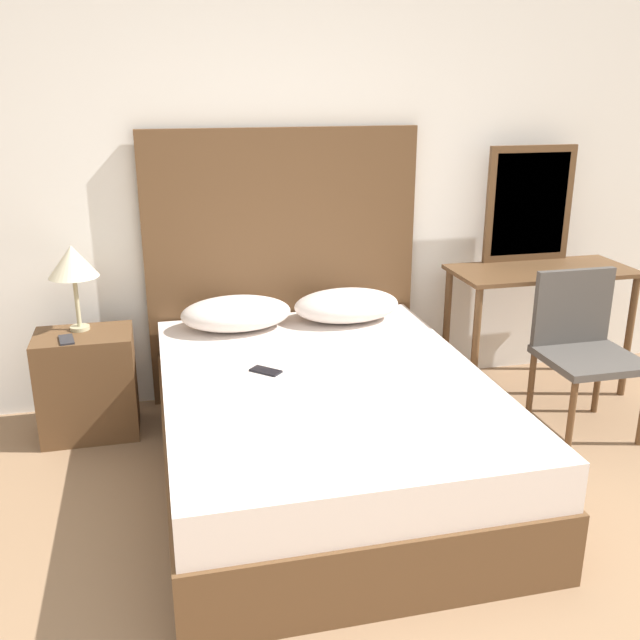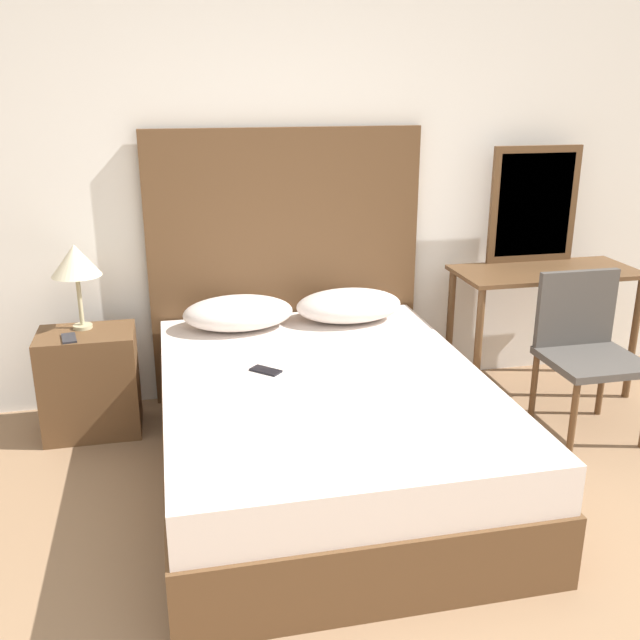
% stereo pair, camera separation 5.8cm
% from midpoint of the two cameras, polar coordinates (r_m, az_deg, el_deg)
% --- Properties ---
extents(wall_back, '(10.00, 0.06, 2.70)m').
position_cam_midpoint_polar(wall_back, '(4.23, -4.43, 11.65)').
color(wall_back, white).
rests_on(wall_back, ground_plane).
extents(bed, '(1.53, 2.05, 0.53)m').
position_cam_midpoint_polar(bed, '(3.49, -0.08, -8.62)').
color(bed, brown).
rests_on(bed, ground_plane).
extents(headboard, '(1.61, 0.05, 1.61)m').
position_cam_midpoint_polar(headboard, '(4.26, -3.36, 4.28)').
color(headboard, brown).
rests_on(headboard, ground_plane).
extents(pillow_left, '(0.62, 0.39, 0.18)m').
position_cam_midpoint_polar(pillow_left, '(4.02, -7.13, 0.53)').
color(pillow_left, silver).
rests_on(pillow_left, bed).
extents(pillow_right, '(0.62, 0.39, 0.18)m').
position_cam_midpoint_polar(pillow_right, '(4.13, 1.74, 1.18)').
color(pillow_right, silver).
rests_on(pillow_right, bed).
extents(phone_on_bed, '(0.16, 0.15, 0.01)m').
position_cam_midpoint_polar(phone_on_bed, '(3.44, -4.84, -4.08)').
color(phone_on_bed, black).
rests_on(phone_on_bed, bed).
extents(nightstand, '(0.51, 0.36, 0.58)m').
position_cam_midpoint_polar(nightstand, '(4.10, -18.46, -4.88)').
color(nightstand, brown).
rests_on(nightstand, ground_plane).
extents(table_lamp, '(0.26, 0.26, 0.46)m').
position_cam_midpoint_polar(table_lamp, '(3.97, -19.58, 4.32)').
color(table_lamp, tan).
rests_on(table_lamp, nightstand).
extents(phone_on_nightstand, '(0.09, 0.16, 0.01)m').
position_cam_midpoint_polar(phone_on_nightstand, '(3.92, -20.02, -1.49)').
color(phone_on_nightstand, '#232328').
rests_on(phone_on_nightstand, nightstand).
extents(vanity_desk, '(1.09, 0.50, 0.79)m').
position_cam_midpoint_polar(vanity_desk, '(4.52, 16.86, 2.33)').
color(vanity_desk, brown).
rests_on(vanity_desk, ground_plane).
extents(vanity_mirror, '(0.57, 0.03, 0.71)m').
position_cam_midpoint_polar(vanity_mirror, '(4.60, 16.06, 8.90)').
color(vanity_mirror, brown).
rests_on(vanity_mirror, vanity_desk).
extents(chair, '(0.49, 0.47, 0.88)m').
position_cam_midpoint_polar(chair, '(4.15, 19.88, -1.62)').
color(chair, '#4C4742').
rests_on(chair, ground_plane).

